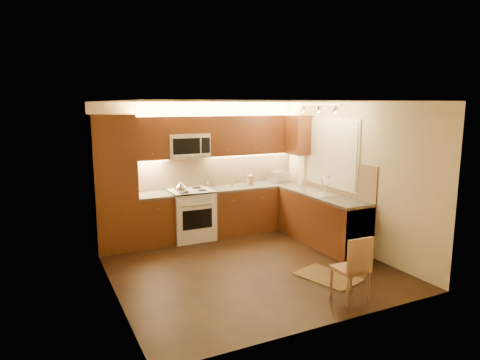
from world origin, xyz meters
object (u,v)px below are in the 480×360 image
knife_block (250,180)px  dining_chair (350,267)px  microwave (187,146)px  soap_bottle (301,181)px  kettle (181,187)px  toaster_oven (278,177)px  sink (318,189)px  stove (191,215)px

knife_block → dining_chair: knife_block is taller
microwave → soap_bottle: microwave is taller
kettle → knife_block: kettle is taller
toaster_oven → dining_chair: bearing=-119.9°
knife_block → kettle: bearing=-160.8°
sink → stove: bearing=150.6°
dining_chair → stove: bearing=107.5°
knife_block → stove: bearing=-168.1°
stove → knife_block: size_ratio=4.65×
sink → knife_block: size_ratio=4.35×
kettle → dining_chair: bearing=-50.0°
toaster_oven → knife_block: bearing=171.1°
kettle → soap_bottle: kettle is taller
soap_bottle → sink: bearing=-120.1°
toaster_oven → soap_bottle: 0.52m
stove → kettle: 0.66m
stove → microwave: bearing=90.0°
microwave → stove: bearing=-90.0°
microwave → toaster_oven: (1.92, -0.04, -0.71)m
sink → kettle: kettle is taller
microwave → sink: 2.48m
knife_block → dining_chair: 3.36m
knife_block → sink: bearing=-46.8°
sink → dining_chair: 2.44m
microwave → dining_chair: bearing=-74.2°
stove → dining_chair: bearing=-73.6°
toaster_oven → soap_bottle: toaster_oven is taller
sink → dining_chair: sink is taller
sink → toaster_oven: toaster_oven is taller
sink → kettle: bearing=157.7°
kettle → soap_bottle: (2.40, -0.17, -0.05)m
microwave → kettle: bearing=-127.0°
knife_block → soap_bottle: 0.99m
microwave → dining_chair: 3.76m
microwave → soap_bottle: size_ratio=4.49×
toaster_oven → dining_chair: 3.54m
soap_bottle → dining_chair: (-1.19, -2.90, -0.56)m
toaster_oven → knife_block: (-0.68, -0.06, -0.01)m
stove → dining_chair: (0.96, -3.26, -0.03)m
dining_chair → knife_block: bearing=86.2°
kettle → dining_chair: kettle is taller
stove → kettle: bearing=-141.5°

